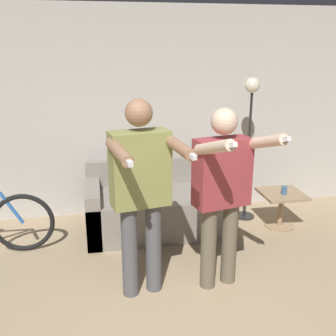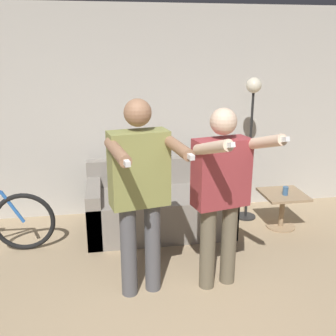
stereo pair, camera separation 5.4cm
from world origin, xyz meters
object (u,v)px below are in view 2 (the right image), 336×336
(couch, at_px, (159,207))
(cup, at_px, (285,191))
(floor_lamp, at_px, (252,119))
(side_table, at_px, (283,202))
(person_left, at_px, (140,186))
(cat, at_px, (152,152))
(person_right, at_px, (222,187))

(couch, distance_m, cup, 1.50)
(couch, distance_m, floor_lamp, 1.53)
(side_table, bearing_deg, person_left, -149.83)
(side_table, bearing_deg, cat, 161.32)
(couch, height_order, cat, cat)
(cat, relative_size, cup, 4.15)
(person_left, height_order, side_table, person_left)
(cup, bearing_deg, floor_lamp, 128.64)
(side_table, height_order, cup, cup)
(person_right, xyz_separation_m, cat, (-0.40, 1.56, -0.08))
(cat, xyz_separation_m, side_table, (1.51, -0.51, -0.56))
(person_left, bearing_deg, floor_lamp, 32.41)
(cup, bearing_deg, side_table, 84.59)
(person_right, xyz_separation_m, cup, (1.10, 0.99, -0.47))
(person_right, relative_size, cat, 3.87)
(cat, bearing_deg, couch, -83.57)
(person_right, bearing_deg, couch, 94.04)
(side_table, bearing_deg, floor_lamp, 133.20)
(person_left, height_order, cat, person_left)
(person_left, bearing_deg, cup, 18.19)
(cat, bearing_deg, cup, -20.55)
(couch, xyz_separation_m, person_left, (-0.33, -1.23, 0.73))
(cat, distance_m, side_table, 1.69)
(couch, relative_size, cat, 3.95)
(person_right, bearing_deg, cat, 91.99)
(person_left, distance_m, floor_lamp, 2.05)
(cat, relative_size, floor_lamp, 0.24)
(person_left, xyz_separation_m, floor_lamp, (1.48, 1.39, 0.27))
(person_left, height_order, person_right, person_left)
(person_right, height_order, cat, person_right)
(person_right, distance_m, cup, 1.55)
(person_left, height_order, cup, person_left)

